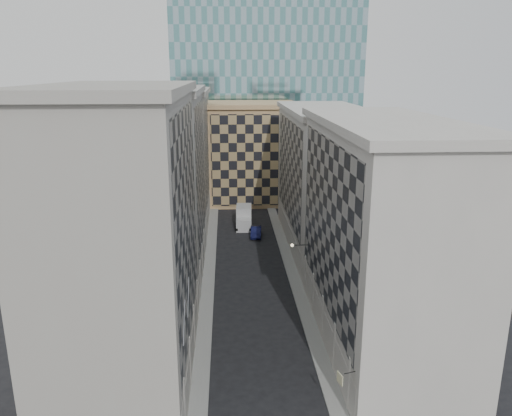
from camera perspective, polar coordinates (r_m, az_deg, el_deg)
name	(u,v)px	position (r m, az deg, el deg)	size (l,w,h in m)	color
sidewalk_west	(209,277)	(62.20, -5.43, -7.87)	(1.50, 100.00, 0.15)	gray
sidewalk_east	(293,275)	(62.67, 4.29, -7.66)	(1.50, 100.00, 0.15)	gray
bldg_left_a	(126,238)	(40.99, -14.62, -3.32)	(10.80, 22.80, 23.70)	#A09990
bldg_left_b	(161,183)	(62.06, -10.82, 2.80)	(10.80, 22.80, 22.70)	gray
bldg_left_c	(178,157)	(83.61, -8.94, 5.79)	(10.80, 22.80, 21.70)	#A09990
bldg_right_a	(379,235)	(46.51, 13.90, -2.97)	(10.80, 26.80, 20.70)	beige
bldg_right_b	(323,177)	(71.95, 7.66, 3.48)	(10.80, 28.80, 19.70)	beige
tan_block	(252,152)	(96.29, -0.50, 6.41)	(16.80, 14.80, 18.80)	tan
church_tower	(239,58)	(109.11, -2.01, 16.71)	(7.20, 7.20, 51.50)	#312B26
flagpoles_left	(186,309)	(37.17, -7.98, -11.36)	(0.10, 6.33, 2.33)	gray
bracket_lamp	(294,245)	(54.78, 4.34, -4.26)	(1.98, 0.36, 0.36)	black
box_truck	(244,218)	(81.05, -1.40, -1.16)	(2.75, 6.10, 3.28)	#BCBCBC
dark_car	(256,232)	(76.43, 0.00, -2.73)	(1.58, 4.54, 1.50)	#10133D
shop_sign	(341,378)	(37.44, 9.65, -18.62)	(1.29, 0.78, 0.88)	black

